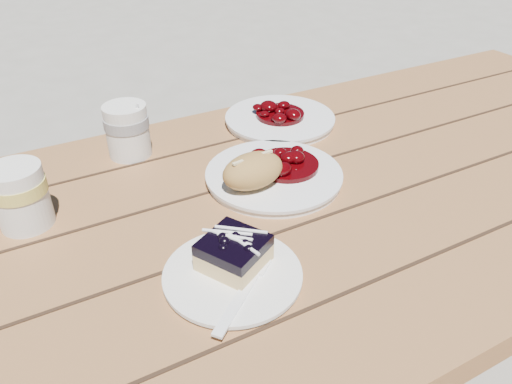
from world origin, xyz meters
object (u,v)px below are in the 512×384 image
picnic_table (290,264)px  second_cup (21,196)px  main_plate (274,176)px  blueberry_cake (234,252)px  dessert_plate (233,276)px  coffee_cup (127,131)px  bread_roll (253,171)px  second_plate (280,120)px

picnic_table → second_cup: second_cup is taller
main_plate → blueberry_cake: 0.26m
dessert_plate → coffee_cup: coffee_cup is taller
picnic_table → bread_roll: size_ratio=17.11×
picnic_table → second_plate: bearing=63.7°
dessert_plate → blueberry_cake: blueberry_cake is taller
second_cup → coffee_cup: bearing=34.3°
main_plate → blueberry_cake: blueberry_cake is taller
bread_roll → blueberry_cake: size_ratio=1.03×
picnic_table → coffee_cup: bearing=126.2°
dessert_plate → second_plate: 0.51m
coffee_cup → main_plate: bearing=-47.5°
main_plate → second_cup: bearing=169.7°
picnic_table → dessert_plate: bearing=-143.7°
main_plate → second_plate: size_ratio=1.03×
main_plate → bread_roll: (-0.05, -0.02, 0.04)m
dessert_plate → coffee_cup: (-0.02, 0.42, 0.05)m
blueberry_cake → picnic_table: bearing=6.0°
main_plate → second_cup: (-0.42, 0.08, 0.04)m
bread_roll → second_plate: bearing=49.7°
picnic_table → bread_roll: (-0.06, 0.04, 0.21)m
dessert_plate → second_cup: (-0.24, 0.28, 0.05)m
second_cup → blueberry_cake: bearing=-46.7°
main_plate → dessert_plate: size_ratio=1.29×
bread_roll → dessert_plate: size_ratio=0.61×
coffee_cup → second_cup: same height
coffee_cup → second_plate: (0.34, -0.02, -0.04)m
second_plate → bread_roll: bearing=-130.3°
bread_roll → main_plate: bearing=20.0°
bread_roll → second_cup: bearing=165.3°
dessert_plate → blueberry_cake: bearing=56.3°
main_plate → coffee_cup: coffee_cup is taller
picnic_table → coffee_cup: size_ratio=18.90×
blueberry_cake → second_cup: second_cup is taller
second_plate → second_cup: 0.57m
blueberry_cake → second_cup: 0.36m
picnic_table → blueberry_cake: bearing=-145.3°
bread_roll → second_cup: (-0.37, 0.10, 0.01)m
second_plate → second_cup: bearing=-167.2°
second_plate → second_cup: second_cup is taller
picnic_table → second_cup: (-0.43, 0.14, 0.21)m
picnic_table → bread_roll: 0.22m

